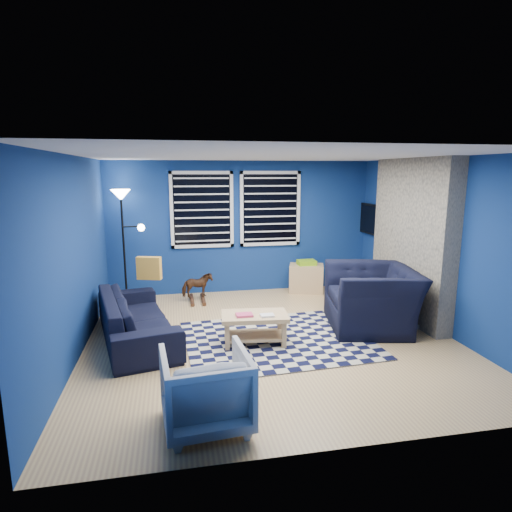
{
  "coord_description": "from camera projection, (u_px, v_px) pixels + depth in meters",
  "views": [
    {
      "loc": [
        -1.27,
        -5.52,
        2.29
      ],
      "look_at": [
        -0.15,
        0.3,
        1.12
      ],
      "focal_mm": 30.0,
      "sensor_mm": 36.0,
      "label": 1
    }
  ],
  "objects": [
    {
      "name": "floor_lamp",
      "position": [
        123.0,
        211.0,
        7.37
      ],
      "size": [
        0.54,
        0.33,
        2.0
      ],
      "color": "black",
      "rests_on": "floor"
    },
    {
      "name": "window_left",
      "position": [
        202.0,
        210.0,
        7.92
      ],
      "size": [
        1.17,
        0.06,
        1.42
      ],
      "color": "black",
      "rests_on": "wall_back"
    },
    {
      "name": "armchair_big",
      "position": [
        372.0,
        298.0,
        6.36
      ],
      "size": [
        1.59,
        1.45,
        0.9
      ],
      "primitive_type": "imported",
      "rotation": [
        0.0,
        0.0,
        -1.76
      ],
      "color": "black",
      "rests_on": "floor"
    },
    {
      "name": "window_right",
      "position": [
        270.0,
        209.0,
        8.16
      ],
      "size": [
        1.17,
        0.06,
        1.42
      ],
      "color": "black",
      "rests_on": "wall_back"
    },
    {
      "name": "cabinet",
      "position": [
        306.0,
        278.0,
        8.28
      ],
      "size": [
        0.74,
        0.61,
        0.62
      ],
      "rotation": [
        0.0,
        0.0,
        -0.32
      ],
      "color": "tan",
      "rests_on": "floor"
    },
    {
      "name": "wall_right",
      "position": [
        438.0,
        245.0,
        6.22
      ],
      "size": [
        0.0,
        5.0,
        5.0
      ],
      "primitive_type": "plane",
      "rotation": [
        1.57,
        0.0,
        -1.57
      ],
      "color": "navy",
      "rests_on": "floor"
    },
    {
      "name": "wall_back",
      "position": [
        242.0,
        227.0,
        8.16
      ],
      "size": [
        5.0,
        0.0,
        5.0
      ],
      "primitive_type": "plane",
      "rotation": [
        1.57,
        0.0,
        0.0
      ],
      "color": "navy",
      "rests_on": "floor"
    },
    {
      "name": "wall_left",
      "position": [
        74.0,
        257.0,
        5.29
      ],
      "size": [
        0.0,
        5.0,
        5.0
      ],
      "primitive_type": "plane",
      "rotation": [
        1.57,
        0.0,
        1.57
      ],
      "color": "navy",
      "rests_on": "floor"
    },
    {
      "name": "floor",
      "position": [
        270.0,
        338.0,
        6.0
      ],
      "size": [
        5.0,
        5.0,
        0.0
      ],
      "primitive_type": "plane",
      "color": "tan",
      "rests_on": "ground"
    },
    {
      "name": "tv",
      "position": [
        373.0,
        220.0,
        8.11
      ],
      "size": [
        0.07,
        1.0,
        0.58
      ],
      "color": "black",
      "rests_on": "wall_right"
    },
    {
      "name": "rocking_horse",
      "position": [
        197.0,
        286.0,
        7.63
      ],
      "size": [
        0.35,
        0.57,
        0.45
      ],
      "primitive_type": "imported",
      "rotation": [
        0.0,
        0.0,
        1.78
      ],
      "color": "#472A17",
      "rests_on": "floor"
    },
    {
      "name": "sofa",
      "position": [
        136.0,
        318.0,
        5.89
      ],
      "size": [
        2.31,
        1.3,
        0.64
      ],
      "primitive_type": "imported",
      "rotation": [
        0.0,
        0.0,
        1.79
      ],
      "color": "black",
      "rests_on": "floor"
    },
    {
      "name": "ceiling",
      "position": [
        272.0,
        155.0,
        5.51
      ],
      "size": [
        5.0,
        5.0,
        0.0
      ],
      "primitive_type": "plane",
      "rotation": [
        3.14,
        0.0,
        0.0
      ],
      "color": "white",
      "rests_on": "wall_back"
    },
    {
      "name": "coffee_table",
      "position": [
        254.0,
        322.0,
        5.74
      ],
      "size": [
        0.93,
        0.59,
        0.44
      ],
      "rotation": [
        0.0,
        0.0,
        -0.1
      ],
      "color": "tan",
      "rests_on": "rug"
    },
    {
      "name": "rug",
      "position": [
        277.0,
        340.0,
        5.92
      ],
      "size": [
        2.62,
        2.15,
        0.02
      ],
      "primitive_type": "cube",
      "rotation": [
        0.0,
        0.0,
        0.06
      ],
      "color": "black",
      "rests_on": "floor"
    },
    {
      "name": "throw_pillow",
      "position": [
        149.0,
        268.0,
        6.67
      ],
      "size": [
        0.39,
        0.22,
        0.36
      ],
      "primitive_type": "cube",
      "rotation": [
        0.0,
        0.0,
        -0.3
      ],
      "color": "gold",
      "rests_on": "sofa"
    },
    {
      "name": "fireplace",
      "position": [
        411.0,
        243.0,
        6.69
      ],
      "size": [
        0.65,
        2.0,
        2.5
      ],
      "color": "gray",
      "rests_on": "floor"
    },
    {
      "name": "armchair_bent",
      "position": [
        206.0,
        389.0,
        3.87
      ],
      "size": [
        0.84,
        0.86,
        0.72
      ],
      "primitive_type": "imported",
      "rotation": [
        0.0,
        0.0,
        3.23
      ],
      "color": "gray",
      "rests_on": "floor"
    }
  ]
}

